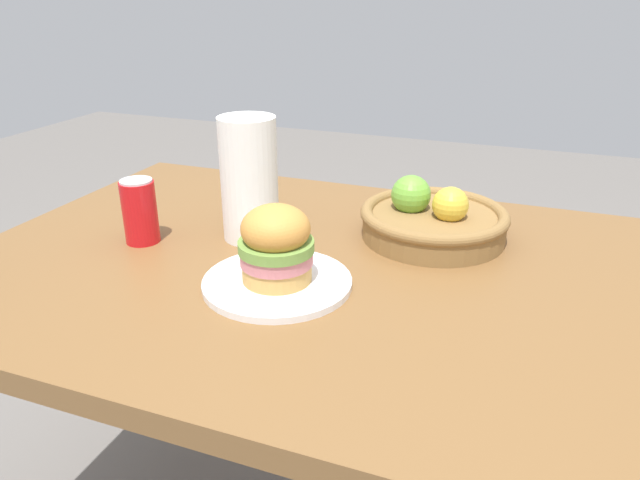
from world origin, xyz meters
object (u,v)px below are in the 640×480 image
(plate, at_px, (277,282))
(soda_can, at_px, (140,211))
(sandwich, at_px, (276,244))
(paper_towel_roll, at_px, (249,179))
(fruit_basket, at_px, (433,219))

(plate, bearing_deg, soda_can, 166.72)
(sandwich, xyz_separation_m, soda_can, (-0.32, 0.08, -0.01))
(plate, bearing_deg, paper_towel_roll, 127.90)
(sandwich, relative_size, soda_can, 1.04)
(sandwich, height_order, soda_can, sandwich)
(sandwich, relative_size, paper_towel_roll, 0.54)
(fruit_basket, height_order, paper_towel_roll, paper_towel_roll)
(sandwich, xyz_separation_m, fruit_basket, (0.20, 0.30, -0.04))
(soda_can, bearing_deg, fruit_basket, 22.62)
(plate, height_order, fruit_basket, fruit_basket)
(plate, xyz_separation_m, paper_towel_roll, (-0.13, 0.17, 0.11))
(plate, bearing_deg, sandwich, -135.00)
(sandwich, xyz_separation_m, paper_towel_roll, (-0.13, 0.17, 0.04))
(plate, relative_size, soda_can, 1.99)
(fruit_basket, bearing_deg, soda_can, -157.38)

